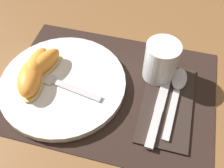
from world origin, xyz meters
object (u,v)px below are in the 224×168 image
(plate, at_px, (63,83))
(citrus_wedge_2, at_px, (30,79))
(citrus_wedge_1, at_px, (34,70))
(citrus_wedge_0, at_px, (42,65))
(spoon, at_px, (177,88))
(fork, at_px, (56,83))
(knife, at_px, (160,105))
(juice_glass, at_px, (161,63))

(plate, xyz_separation_m, citrus_wedge_2, (-0.06, -0.03, 0.03))
(plate, distance_m, citrus_wedge_1, 0.07)
(citrus_wedge_1, bearing_deg, citrus_wedge_0, 63.92)
(citrus_wedge_0, distance_m, citrus_wedge_2, 0.05)
(spoon, relative_size, citrus_wedge_2, 1.74)
(plate, xyz_separation_m, fork, (-0.01, -0.01, 0.01))
(citrus_wedge_0, bearing_deg, citrus_wedge_2, -100.46)
(spoon, xyz_separation_m, citrus_wedge_2, (-0.30, -0.08, 0.03))
(citrus_wedge_0, bearing_deg, citrus_wedge_1, -116.08)
(knife, xyz_separation_m, fork, (-0.23, -0.01, 0.01))
(citrus_wedge_2, bearing_deg, juice_glass, 23.10)
(spoon, bearing_deg, fork, -166.55)
(spoon, bearing_deg, citrus_wedge_2, -165.68)
(citrus_wedge_1, bearing_deg, citrus_wedge_2, -87.01)
(juice_glass, bearing_deg, citrus_wedge_2, -156.90)
(juice_glass, distance_m, spoon, 0.07)
(spoon, distance_m, citrus_wedge_1, 0.31)
(knife, bearing_deg, fork, -177.66)
(spoon, bearing_deg, citrus_wedge_1, -170.28)
(citrus_wedge_2, bearing_deg, knife, 5.42)
(plate, distance_m, juice_glass, 0.22)
(knife, relative_size, spoon, 1.15)
(juice_glass, bearing_deg, fork, -155.88)
(fork, bearing_deg, knife, 2.34)
(knife, relative_size, fork, 1.17)
(juice_glass, bearing_deg, knife, -79.12)
(plate, bearing_deg, citrus_wedge_1, -179.60)
(plate, relative_size, citrus_wedge_2, 2.55)
(knife, bearing_deg, plate, -179.91)
(juice_glass, bearing_deg, citrus_wedge_1, -161.90)
(juice_glass, bearing_deg, spoon, -35.27)
(fork, relative_size, citrus_wedge_2, 1.71)
(fork, height_order, citrus_wedge_2, citrus_wedge_2)
(juice_glass, height_order, fork, juice_glass)
(plate, distance_m, citrus_wedge_0, 0.06)
(fork, bearing_deg, citrus_wedge_0, 146.02)
(spoon, xyz_separation_m, fork, (-0.25, -0.06, 0.01))
(spoon, relative_size, fork, 1.02)
(citrus_wedge_0, bearing_deg, juice_glass, 14.62)
(plate, bearing_deg, juice_glass, 23.06)
(knife, bearing_deg, citrus_wedge_2, -174.58)
(juice_glass, xyz_separation_m, citrus_wedge_0, (-0.25, -0.07, -0.01))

